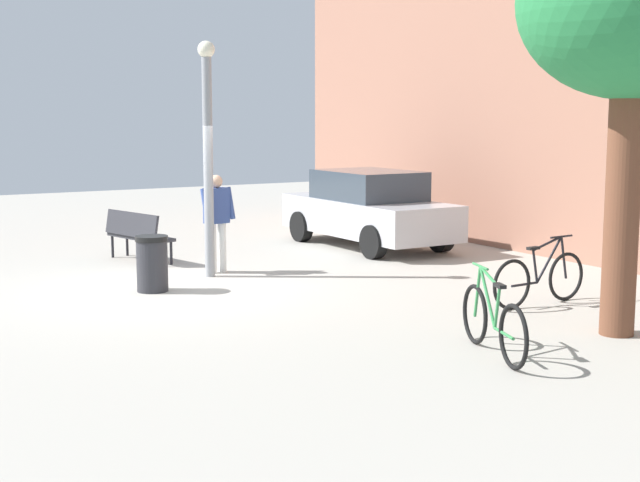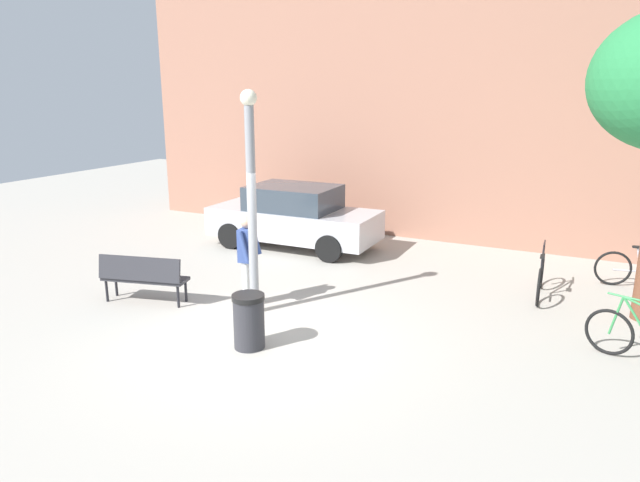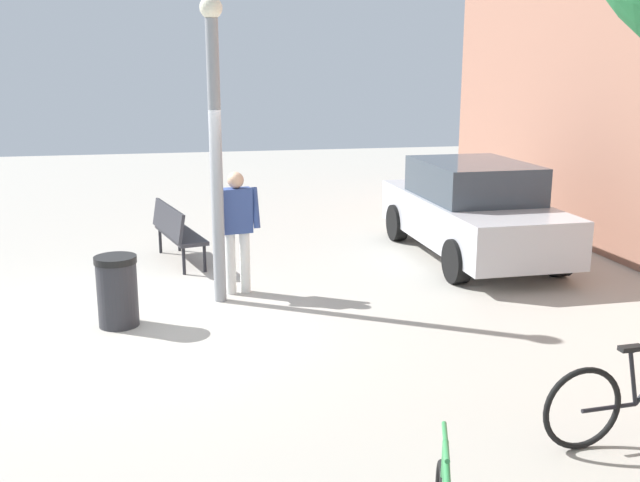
{
  "view_description": "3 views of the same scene",
  "coord_description": "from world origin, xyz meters",
  "px_view_note": "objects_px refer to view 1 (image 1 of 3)",
  "views": [
    {
      "loc": [
        12.94,
        -4.97,
        2.7
      ],
      "look_at": [
        0.45,
        2.37,
        0.64
      ],
      "focal_mm": 50.4,
      "sensor_mm": 36.0,
      "label": 1
    },
    {
      "loc": [
        4.64,
        -7.21,
        3.88
      ],
      "look_at": [
        -0.13,
        2.39,
        1.03
      ],
      "focal_mm": 32.48,
      "sensor_mm": 36.0,
      "label": 2
    },
    {
      "loc": [
        8.65,
        0.33,
        3.04
      ],
      "look_at": [
        0.38,
        2.05,
        1.01
      ],
      "focal_mm": 41.17,
      "sensor_mm": 36.0,
      "label": 3
    }
  ],
  "objects_px": {
    "plaza_tree": "(632,8)",
    "trash_bin": "(152,263)",
    "person_by_lamppost": "(217,216)",
    "parked_car_silver": "(368,209)",
    "bicycle_green": "(493,322)",
    "bicycle_black": "(540,278)",
    "lamppost": "(208,146)",
    "park_bench": "(137,232)"
  },
  "relations": [
    {
      "from": "lamppost",
      "to": "parked_car_silver",
      "type": "bearing_deg",
      "value": 109.82
    },
    {
      "from": "park_bench",
      "to": "bicycle_green",
      "type": "height_order",
      "value": "bicycle_green"
    },
    {
      "from": "park_bench",
      "to": "bicycle_green",
      "type": "xyz_separation_m",
      "value": [
        8.25,
        1.29,
        -0.16
      ]
    },
    {
      "from": "parked_car_silver",
      "to": "lamppost",
      "type": "bearing_deg",
      "value": -70.18
    },
    {
      "from": "plaza_tree",
      "to": "trash_bin",
      "type": "relative_size",
      "value": 6.01
    },
    {
      "from": "park_bench",
      "to": "plaza_tree",
      "type": "xyz_separation_m",
      "value": [
        8.28,
        3.26,
        3.38
      ]
    },
    {
      "from": "person_by_lamppost",
      "to": "plaza_tree",
      "type": "bearing_deg",
      "value": 20.69
    },
    {
      "from": "person_by_lamppost",
      "to": "bicycle_black",
      "type": "bearing_deg",
      "value": 31.14
    },
    {
      "from": "person_by_lamppost",
      "to": "plaza_tree",
      "type": "relative_size",
      "value": 0.32
    },
    {
      "from": "plaza_tree",
      "to": "person_by_lamppost",
      "type": "bearing_deg",
      "value": -159.31
    },
    {
      "from": "lamppost",
      "to": "person_by_lamppost",
      "type": "xyz_separation_m",
      "value": [
        -0.29,
        0.27,
        -1.2
      ]
    },
    {
      "from": "person_by_lamppost",
      "to": "parked_car_silver",
      "type": "relative_size",
      "value": 0.4
    },
    {
      "from": "lamppost",
      "to": "trash_bin",
      "type": "bearing_deg",
      "value": -60.58
    },
    {
      "from": "park_bench",
      "to": "bicycle_black",
      "type": "height_order",
      "value": "bicycle_black"
    },
    {
      "from": "bicycle_black",
      "to": "parked_car_silver",
      "type": "relative_size",
      "value": 0.43
    },
    {
      "from": "bicycle_green",
      "to": "parked_car_silver",
      "type": "height_order",
      "value": "parked_car_silver"
    },
    {
      "from": "bicycle_green",
      "to": "trash_bin",
      "type": "xyz_separation_m",
      "value": [
        -5.45,
        -2.01,
        0.05
      ]
    },
    {
      "from": "parked_car_silver",
      "to": "plaza_tree",
      "type": "bearing_deg",
      "value": -10.56
    },
    {
      "from": "park_bench",
      "to": "bicycle_black",
      "type": "xyz_separation_m",
      "value": [
        6.53,
        3.67,
        -0.16
      ]
    },
    {
      "from": "bicycle_black",
      "to": "trash_bin",
      "type": "bearing_deg",
      "value": -130.39
    },
    {
      "from": "person_by_lamppost",
      "to": "parked_car_silver",
      "type": "xyz_separation_m",
      "value": [
        -1.2,
        3.89,
        -0.19
      ]
    },
    {
      "from": "bicycle_green",
      "to": "person_by_lamppost",
      "type": "bearing_deg",
      "value": -175.72
    },
    {
      "from": "bicycle_black",
      "to": "bicycle_green",
      "type": "xyz_separation_m",
      "value": [
        1.72,
        -2.38,
        -0.0
      ]
    },
    {
      "from": "lamppost",
      "to": "plaza_tree",
      "type": "bearing_deg",
      "value": 23.68
    },
    {
      "from": "park_bench",
      "to": "parked_car_silver",
      "type": "xyz_separation_m",
      "value": [
        0.58,
        4.69,
        0.23
      ]
    },
    {
      "from": "trash_bin",
      "to": "park_bench",
      "type": "bearing_deg",
      "value": 165.45
    },
    {
      "from": "bicycle_black",
      "to": "trash_bin",
      "type": "distance_m",
      "value": 5.77
    },
    {
      "from": "park_bench",
      "to": "bicycle_black",
      "type": "bearing_deg",
      "value": 29.34
    },
    {
      "from": "person_by_lamppost",
      "to": "parked_car_silver",
      "type": "bearing_deg",
      "value": 107.21
    },
    {
      "from": "person_by_lamppost",
      "to": "trash_bin",
      "type": "xyz_separation_m",
      "value": [
        1.0,
        -1.53,
        -0.53
      ]
    },
    {
      "from": "plaza_tree",
      "to": "bicycle_black",
      "type": "relative_size",
      "value": 2.84
    },
    {
      "from": "bicycle_green",
      "to": "plaza_tree",
      "type": "bearing_deg",
      "value": 88.94
    },
    {
      "from": "park_bench",
      "to": "bicycle_green",
      "type": "relative_size",
      "value": 0.96
    },
    {
      "from": "lamppost",
      "to": "bicycle_black",
      "type": "relative_size",
      "value": 2.13
    },
    {
      "from": "trash_bin",
      "to": "lamppost",
      "type": "bearing_deg",
      "value": 119.42
    },
    {
      "from": "bicycle_green",
      "to": "parked_car_silver",
      "type": "distance_m",
      "value": 8.4
    },
    {
      "from": "lamppost",
      "to": "bicycle_green",
      "type": "xyz_separation_m",
      "value": [
        6.17,
        0.75,
        -1.78
      ]
    },
    {
      "from": "lamppost",
      "to": "bicycle_black",
      "type": "bearing_deg",
      "value": 35.15
    },
    {
      "from": "park_bench",
      "to": "plaza_tree",
      "type": "relative_size",
      "value": 0.32
    },
    {
      "from": "lamppost",
      "to": "bicycle_green",
      "type": "height_order",
      "value": "lamppost"
    },
    {
      "from": "person_by_lamppost",
      "to": "bicycle_green",
      "type": "distance_m",
      "value": 6.5
    },
    {
      "from": "plaza_tree",
      "to": "parked_car_silver",
      "type": "distance_m",
      "value": 8.44
    }
  ]
}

